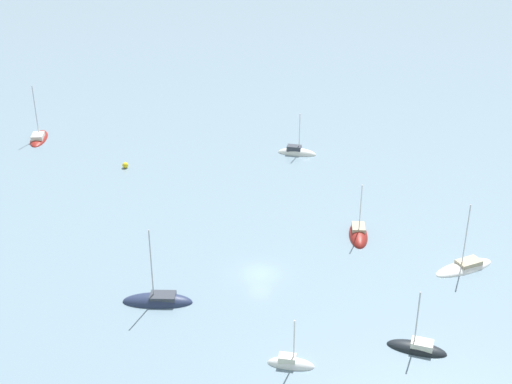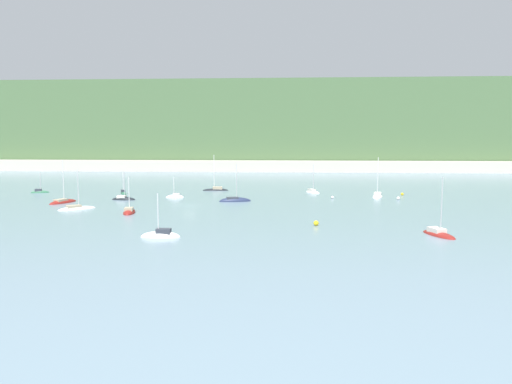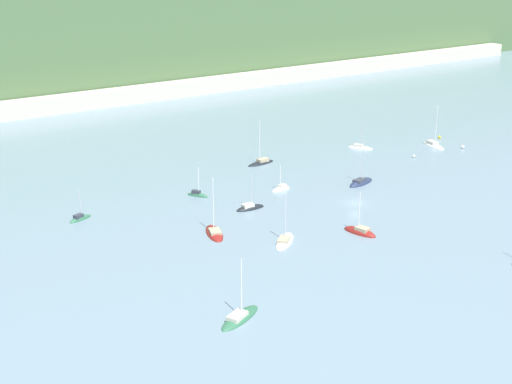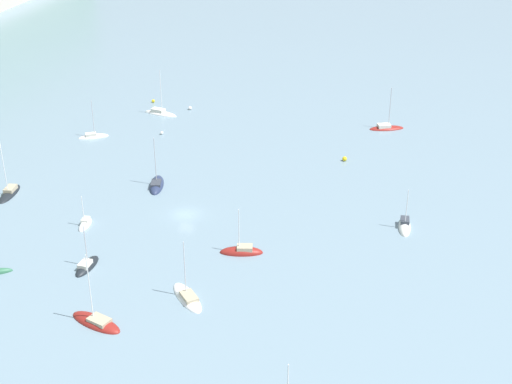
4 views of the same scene
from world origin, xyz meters
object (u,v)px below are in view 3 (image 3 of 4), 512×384
object	(u,v)px
sailboat_0	(361,183)
sailboat_12	(285,241)
sailboat_1	(360,148)
sailboat_5	(240,318)
mooring_buoy_2	(414,156)
mooring_buoy_0	(463,147)
sailboat_2	(281,189)
sailboat_3	(214,234)
sailboat_7	(261,163)
sailboat_11	(198,195)
sailboat_10	(360,233)
sailboat_4	(433,146)
sailboat_8	(250,208)
mooring_buoy_1	(440,137)
sailboat_13	(80,219)

from	to	relation	value
sailboat_0	sailboat_12	world-z (taller)	sailboat_0
sailboat_1	sailboat_5	world-z (taller)	sailboat_5
sailboat_0	mooring_buoy_2	world-z (taller)	sailboat_0
sailboat_5	mooring_buoy_0	bearing A→B (deg)	-0.47
sailboat_2	sailboat_3	bearing A→B (deg)	22.44
sailboat_3	sailboat_7	bearing A→B (deg)	-26.07
sailboat_11	sailboat_0	bearing A→B (deg)	38.10
sailboat_1	sailboat_10	world-z (taller)	sailboat_1
sailboat_4	mooring_buoy_0	distance (m)	6.99
sailboat_11	mooring_buoy_0	distance (m)	71.39
sailboat_2	sailboat_11	distance (m)	17.01
sailboat_0	sailboat_11	distance (m)	34.25
mooring_buoy_0	sailboat_3	bearing A→B (deg)	-172.35
sailboat_3	sailboat_4	xyz separation A→B (m)	(75.05, 16.35, 0.05)
sailboat_12	sailboat_8	bearing A→B (deg)	35.06
sailboat_7	sailboat_12	world-z (taller)	sailboat_7
sailboat_5	mooring_buoy_0	size ratio (longest dim) A/B	10.84
sailboat_5	mooring_buoy_1	bearing A→B (deg)	3.79
sailboat_0	sailboat_10	xyz separation A→B (m)	(-19.23, -19.69, 0.02)
sailboat_11	mooring_buoy_2	xyz separation A→B (m)	(55.21, -6.44, 0.21)
sailboat_8	sailboat_13	distance (m)	31.06
sailboat_3	mooring_buoy_0	world-z (taller)	sailboat_3
sailboat_0	sailboat_11	xyz separation A→B (m)	(-31.58, 13.25, 0.07)
sailboat_13	mooring_buoy_2	bearing A→B (deg)	-24.15
sailboat_0	sailboat_8	bearing A→B (deg)	164.79
sailboat_5	mooring_buoy_1	distance (m)	106.52
sailboat_12	sailboat_0	bearing A→B (deg)	-13.98
sailboat_0	sailboat_4	distance (m)	37.04
sailboat_11	mooring_buoy_2	size ratio (longest dim) A/B	9.53
sailboat_4	sailboat_10	bearing A→B (deg)	-46.35
sailboat_12	sailboat_11	bearing A→B (deg)	49.73
sailboat_1	sailboat_3	xyz separation A→B (m)	(-59.00, -25.51, -0.03)
sailboat_1	mooring_buoy_2	world-z (taller)	sailboat_1
sailboat_7	sailboat_11	bearing A→B (deg)	18.32
sailboat_11	mooring_buoy_2	world-z (taller)	sailboat_11
sailboat_2	mooring_buoy_1	bearing A→B (deg)	-175.74
sailboat_10	sailboat_2	bearing A→B (deg)	-17.52
sailboat_4	sailboat_7	world-z (taller)	sailboat_7
mooring_buoy_1	sailboat_13	bearing A→B (deg)	-179.76
sailboat_0	sailboat_13	bearing A→B (deg)	152.50
sailboat_5	sailboat_4	bearing A→B (deg)	3.50
sailboat_0	sailboat_3	size ratio (longest dim) A/B	0.92
sailboat_2	mooring_buoy_0	distance (m)	55.33
sailboat_0	mooring_buoy_1	distance (m)	45.08
sailboat_1	sailboat_11	size ratio (longest dim) A/B	1.29
sailboat_4	sailboat_11	xyz separation A→B (m)	(-66.94, 2.25, 0.00)
mooring_buoy_1	sailboat_11	bearing A→B (deg)	-178.58
sailboat_2	mooring_buoy_2	size ratio (longest dim) A/B	8.67
sailboat_2	sailboat_13	distance (m)	40.38
sailboat_4	sailboat_7	bearing A→B (deg)	-92.19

